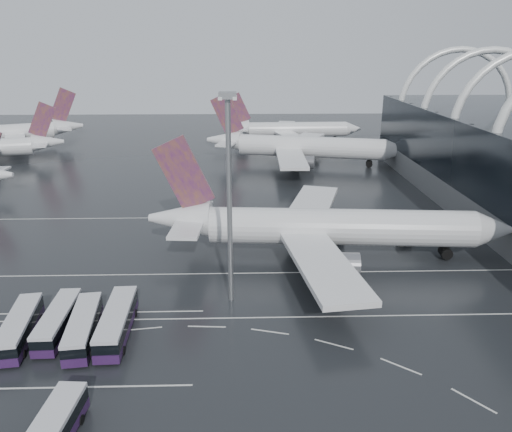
{
  "coord_description": "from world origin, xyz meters",
  "views": [
    {
      "loc": [
        -4.39,
        -61.55,
        35.09
      ],
      "look_at": [
        -2.03,
        20.2,
        7.0
      ],
      "focal_mm": 35.0,
      "sensor_mm": 36.0,
      "label": 1
    }
  ],
  "objects_px": {
    "airliner_gate_c": "(290,130)",
    "bus_row_near_a": "(20,327)",
    "bus_row_near_d": "(117,322)",
    "gse_cart_belly_e": "(340,219)",
    "gse_cart_belly_c": "(331,264)",
    "bus_row_near_b": "(58,321)",
    "jet_remote_far": "(17,133)",
    "airliner_main": "(322,228)",
    "gse_cart_belly_b": "(407,233)",
    "gse_cart_belly_d": "(404,242)",
    "floodlight_mast": "(229,176)",
    "bus_row_near_c": "(83,327)",
    "airliner_gate_b": "(301,147)"
  },
  "relations": [
    {
      "from": "airliner_gate_c",
      "to": "bus_row_near_a",
      "type": "height_order",
      "value": "airliner_gate_c"
    },
    {
      "from": "bus_row_near_d",
      "to": "gse_cart_belly_e",
      "type": "distance_m",
      "value": 55.75
    },
    {
      "from": "gse_cart_belly_c",
      "to": "bus_row_near_b",
      "type": "bearing_deg",
      "value": -153.86
    },
    {
      "from": "bus_row_near_a",
      "to": "jet_remote_far",
      "type": "bearing_deg",
      "value": 14.69
    },
    {
      "from": "airliner_main",
      "to": "bus_row_near_b",
      "type": "bearing_deg",
      "value": -143.45
    },
    {
      "from": "airliner_gate_c",
      "to": "bus_row_near_d",
      "type": "bearing_deg",
      "value": -105.78
    },
    {
      "from": "gse_cart_belly_b",
      "to": "gse_cart_belly_d",
      "type": "relative_size",
      "value": 0.8
    },
    {
      "from": "airliner_gate_c",
      "to": "gse_cart_belly_e",
      "type": "distance_m",
      "value": 90.92
    },
    {
      "from": "gse_cart_belly_b",
      "to": "gse_cart_belly_d",
      "type": "bearing_deg",
      "value": -113.58
    },
    {
      "from": "airliner_main",
      "to": "gse_cart_belly_b",
      "type": "distance_m",
      "value": 20.8
    },
    {
      "from": "bus_row_near_a",
      "to": "airliner_gate_c",
      "type": "bearing_deg",
      "value": -27.05
    },
    {
      "from": "airliner_gate_c",
      "to": "gse_cart_belly_d",
      "type": "height_order",
      "value": "airliner_gate_c"
    },
    {
      "from": "bus_row_near_d",
      "to": "gse_cart_belly_d",
      "type": "height_order",
      "value": "bus_row_near_d"
    },
    {
      "from": "bus_row_near_b",
      "to": "gse_cart_belly_e",
      "type": "height_order",
      "value": "bus_row_near_b"
    },
    {
      "from": "floodlight_mast",
      "to": "gse_cart_belly_e",
      "type": "height_order",
      "value": "floodlight_mast"
    },
    {
      "from": "airliner_main",
      "to": "floodlight_mast",
      "type": "relative_size",
      "value": 2.12
    },
    {
      "from": "gse_cart_belly_c",
      "to": "gse_cart_belly_b",
      "type": "bearing_deg",
      "value": 38.73
    },
    {
      "from": "airliner_main",
      "to": "bus_row_near_c",
      "type": "relative_size",
      "value": 4.73
    },
    {
      "from": "airliner_main",
      "to": "gse_cart_belly_d",
      "type": "height_order",
      "value": "airliner_main"
    },
    {
      "from": "gse_cart_belly_d",
      "to": "gse_cart_belly_c",
      "type": "bearing_deg",
      "value": -148.83
    },
    {
      "from": "airliner_main",
      "to": "bus_row_near_a",
      "type": "height_order",
      "value": "airliner_main"
    },
    {
      "from": "bus_row_near_a",
      "to": "bus_row_near_b",
      "type": "distance_m",
      "value": 4.47
    },
    {
      "from": "bus_row_near_c",
      "to": "gse_cart_belly_d",
      "type": "distance_m",
      "value": 58.06
    },
    {
      "from": "bus_row_near_d",
      "to": "jet_remote_far",
      "type": "bearing_deg",
      "value": 24.99
    },
    {
      "from": "bus_row_near_a",
      "to": "bus_row_near_d",
      "type": "bearing_deg",
      "value": -94.13
    },
    {
      "from": "airliner_gate_c",
      "to": "gse_cart_belly_e",
      "type": "height_order",
      "value": "airliner_gate_c"
    },
    {
      "from": "floodlight_mast",
      "to": "gse_cart_belly_b",
      "type": "bearing_deg",
      "value": 36.09
    },
    {
      "from": "airliner_main",
      "to": "gse_cart_belly_b",
      "type": "height_order",
      "value": "airliner_main"
    },
    {
      "from": "bus_row_near_a",
      "to": "gse_cart_belly_b",
      "type": "bearing_deg",
      "value": -68.17
    },
    {
      "from": "gse_cart_belly_b",
      "to": "gse_cart_belly_c",
      "type": "xyz_separation_m",
      "value": [
        -17.08,
        -13.7,
        -0.03
      ]
    },
    {
      "from": "gse_cart_belly_e",
      "to": "floodlight_mast",
      "type": "bearing_deg",
      "value": -123.86
    },
    {
      "from": "bus_row_near_a",
      "to": "gse_cart_belly_d",
      "type": "bearing_deg",
      "value": -70.8
    },
    {
      "from": "bus_row_near_b",
      "to": "bus_row_near_c",
      "type": "bearing_deg",
      "value": -116.33
    },
    {
      "from": "airliner_gate_c",
      "to": "bus_row_near_a",
      "type": "xyz_separation_m",
      "value": [
        -46.35,
        -133.66,
        -2.92
      ]
    },
    {
      "from": "bus_row_near_c",
      "to": "gse_cart_belly_b",
      "type": "height_order",
      "value": "bus_row_near_c"
    },
    {
      "from": "gse_cart_belly_c",
      "to": "gse_cart_belly_e",
      "type": "relative_size",
      "value": 0.98
    },
    {
      "from": "bus_row_near_c",
      "to": "gse_cart_belly_c",
      "type": "relative_size",
      "value": 6.99
    },
    {
      "from": "airliner_gate_c",
      "to": "gse_cart_belly_b",
      "type": "relative_size",
      "value": 25.93
    },
    {
      "from": "airliner_gate_c",
      "to": "bus_row_near_d",
      "type": "relative_size",
      "value": 3.75
    },
    {
      "from": "airliner_main",
      "to": "gse_cart_belly_d",
      "type": "xyz_separation_m",
      "value": [
        16.1,
        4.52,
        -4.61
      ]
    },
    {
      "from": "jet_remote_far",
      "to": "gse_cart_belly_d",
      "type": "xyz_separation_m",
      "value": [
        110.41,
        -96.73,
        -4.64
      ]
    },
    {
      "from": "bus_row_near_a",
      "to": "bus_row_near_c",
      "type": "height_order",
      "value": "bus_row_near_c"
    },
    {
      "from": "bus_row_near_a",
      "to": "gse_cart_belly_e",
      "type": "relative_size",
      "value": 6.8
    },
    {
      "from": "bus_row_near_c",
      "to": "gse_cart_belly_b",
      "type": "relative_size",
      "value": 6.58
    },
    {
      "from": "airliner_main",
      "to": "jet_remote_far",
      "type": "height_order",
      "value": "airliner_main"
    },
    {
      "from": "gse_cart_belly_b",
      "to": "bus_row_near_a",
      "type": "bearing_deg",
      "value": -150.24
    },
    {
      "from": "airliner_gate_c",
      "to": "gse_cart_belly_b",
      "type": "bearing_deg",
      "value": -83.56
    },
    {
      "from": "bus_row_near_b",
      "to": "gse_cart_belly_e",
      "type": "bearing_deg",
      "value": -48.8
    },
    {
      "from": "airliner_gate_b",
      "to": "airliner_gate_c",
      "type": "height_order",
      "value": "airliner_gate_b"
    },
    {
      "from": "floodlight_mast",
      "to": "gse_cart_belly_c",
      "type": "relative_size",
      "value": 15.56
    }
  ]
}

